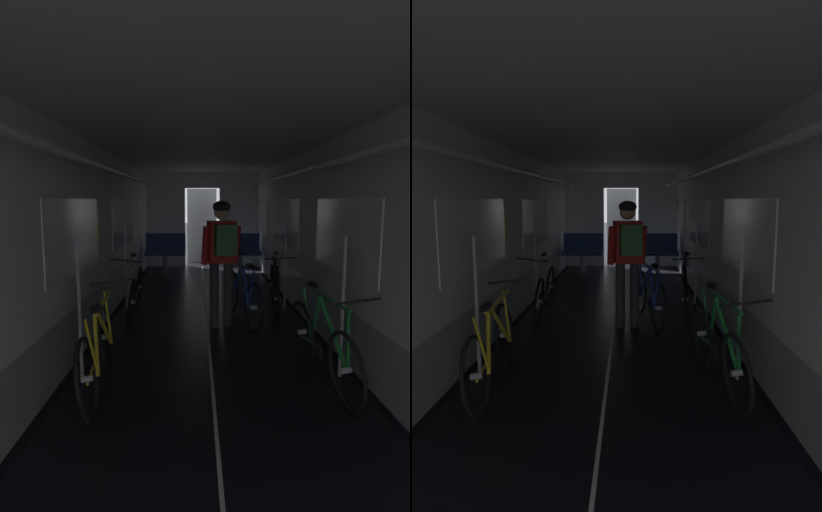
% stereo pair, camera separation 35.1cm
% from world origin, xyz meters
% --- Properties ---
extents(train_car_shell, '(3.14, 12.34, 2.57)m').
position_xyz_m(train_car_shell, '(-0.00, 3.60, 1.70)').
color(train_car_shell, black).
rests_on(train_car_shell, ground).
extents(bench_seat_far_left, '(0.98, 0.51, 0.95)m').
position_xyz_m(bench_seat_far_left, '(-0.90, 8.07, 0.57)').
color(bench_seat_far_left, gray).
rests_on(bench_seat_far_left, ground).
extents(bench_seat_far_right, '(0.98, 0.51, 0.95)m').
position_xyz_m(bench_seat_far_right, '(0.90, 8.07, 0.57)').
color(bench_seat_far_right, gray).
rests_on(bench_seat_far_right, ground).
extents(bicycle_silver, '(0.44, 1.69, 0.95)m').
position_xyz_m(bicycle_silver, '(-1.08, 4.35, 0.38)').
color(bicycle_silver, black).
rests_on(bicycle_silver, ground).
extents(bicycle_black, '(0.44, 1.69, 0.94)m').
position_xyz_m(bicycle_black, '(1.07, 4.50, 0.38)').
color(bicycle_black, black).
rests_on(bicycle_black, ground).
extents(bicycle_green, '(0.46, 1.69, 0.95)m').
position_xyz_m(bicycle_green, '(1.04, 1.99, 0.38)').
color(bicycle_green, black).
rests_on(bicycle_green, ground).
extents(bicycle_yellow, '(0.44, 1.69, 0.95)m').
position_xyz_m(bicycle_yellow, '(-1.05, 1.86, 0.38)').
color(bicycle_yellow, black).
rests_on(bicycle_yellow, ground).
extents(person_cyclist_aisle, '(0.56, 0.45, 1.73)m').
position_xyz_m(person_cyclist_aisle, '(0.20, 3.73, 1.07)').
color(person_cyclist_aisle, '#2D2D33').
rests_on(person_cyclist_aisle, ground).
extents(bicycle_blue_in_aisle, '(0.55, 1.67, 0.94)m').
position_xyz_m(bicycle_blue_in_aisle, '(0.50, 3.99, 0.38)').
color(bicycle_blue_in_aisle, black).
rests_on(bicycle_blue_in_aisle, ground).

